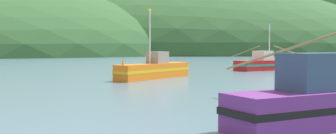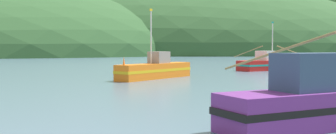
{
  "view_description": "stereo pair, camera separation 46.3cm",
  "coord_description": "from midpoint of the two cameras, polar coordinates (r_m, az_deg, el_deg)",
  "views": [
    {
      "loc": [
        8.36,
        -4.26,
        2.85
      ],
      "look_at": [
        7.16,
        25.42,
        1.4
      ],
      "focal_mm": 43.08,
      "sensor_mm": 36.0,
      "label": 1
    },
    {
      "loc": [
        8.83,
        -4.24,
        2.85
      ],
      "look_at": [
        7.16,
        25.42,
        1.4
      ],
      "focal_mm": 43.08,
      "sensor_mm": 36.0,
      "label": 2
    }
  ],
  "objects": [
    {
      "name": "hill_far_left",
      "position": [
        204.62,
        1.11,
        2.0
      ],
      "size": [
        202.55,
        162.04,
        66.17
      ],
      "primitive_type": "ellipsoid",
      "color": "#2D562D",
      "rests_on": "ground"
    },
    {
      "name": "fishing_boat_red",
      "position": [
        51.99,
        13.46,
        0.44
      ],
      "size": [
        8.85,
        10.46,
        6.07
      ],
      "rotation": [
        0.0,
        0.0,
        0.63
      ],
      "color": "red",
      "rests_on": "ground"
    },
    {
      "name": "fishing_boat_orange",
      "position": [
        36.86,
        -2.33,
        -0.36
      ],
      "size": [
        6.44,
        8.76,
        6.31
      ],
      "rotation": [
        0.0,
        0.0,
        4.14
      ],
      "color": "orange",
      "rests_on": "ground"
    }
  ]
}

